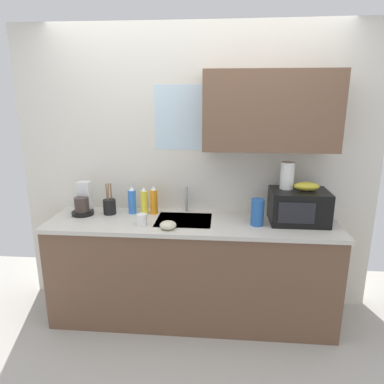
{
  "coord_description": "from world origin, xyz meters",
  "views": [
    {
      "loc": [
        0.24,
        -2.73,
        1.89
      ],
      "look_at": [
        0.0,
        0.0,
        1.15
      ],
      "focal_mm": 32.67,
      "sensor_mm": 36.0,
      "label": 1
    }
  ],
  "objects_px": {
    "utensil_crock": "(110,206)",
    "small_bowl": "(168,225)",
    "banana_bunch": "(307,186)",
    "microwave": "(299,206)",
    "dish_soap_bottle_blue": "(132,201)",
    "dish_soap_bottle_yellow": "(144,201)",
    "dish_soap_bottle_orange": "(154,201)",
    "coffee_maker": "(83,202)",
    "mug_white": "(142,220)",
    "paper_towel_roll": "(287,176)",
    "cereal_canister": "(257,212)"
  },
  "relations": [
    {
      "from": "banana_bunch",
      "to": "utensil_crock",
      "type": "xyz_separation_m",
      "value": [
        -1.66,
        0.07,
        -0.23
      ]
    },
    {
      "from": "dish_soap_bottle_blue",
      "to": "dish_soap_bottle_yellow",
      "type": "bearing_deg",
      "value": -6.12
    },
    {
      "from": "paper_towel_roll",
      "to": "mug_white",
      "type": "xyz_separation_m",
      "value": [
        -1.16,
        -0.24,
        -0.33
      ]
    },
    {
      "from": "microwave",
      "to": "utensil_crock",
      "type": "xyz_separation_m",
      "value": [
        -1.61,
        0.07,
        -0.06
      ]
    },
    {
      "from": "utensil_crock",
      "to": "small_bowl",
      "type": "bearing_deg",
      "value": -29.35
    },
    {
      "from": "small_bowl",
      "to": "dish_soap_bottle_blue",
      "type": "bearing_deg",
      "value": 136.38
    },
    {
      "from": "banana_bunch",
      "to": "small_bowl",
      "type": "bearing_deg",
      "value": -167.08
    },
    {
      "from": "dish_soap_bottle_orange",
      "to": "dish_soap_bottle_yellow",
      "type": "bearing_deg",
      "value": -166.75
    },
    {
      "from": "coffee_maker",
      "to": "paper_towel_roll",
      "type": "bearing_deg",
      "value": -0.27
    },
    {
      "from": "small_bowl",
      "to": "utensil_crock",
      "type": "bearing_deg",
      "value": 150.65
    },
    {
      "from": "dish_soap_bottle_blue",
      "to": "cereal_canister",
      "type": "height_order",
      "value": "dish_soap_bottle_blue"
    },
    {
      "from": "dish_soap_bottle_blue",
      "to": "small_bowl",
      "type": "xyz_separation_m",
      "value": [
        0.37,
        -0.36,
        -0.08
      ]
    },
    {
      "from": "banana_bunch",
      "to": "dish_soap_bottle_yellow",
      "type": "xyz_separation_m",
      "value": [
        -1.35,
        0.09,
        -0.19
      ]
    },
    {
      "from": "microwave",
      "to": "dish_soap_bottle_orange",
      "type": "relative_size",
      "value": 1.83
    },
    {
      "from": "banana_bunch",
      "to": "dish_soap_bottle_blue",
      "type": "bearing_deg",
      "value": 175.86
    },
    {
      "from": "dish_soap_bottle_blue",
      "to": "dish_soap_bottle_orange",
      "type": "bearing_deg",
      "value": 2.13
    },
    {
      "from": "dish_soap_bottle_yellow",
      "to": "utensil_crock",
      "type": "relative_size",
      "value": 0.87
    },
    {
      "from": "banana_bunch",
      "to": "dish_soap_bottle_blue",
      "type": "height_order",
      "value": "banana_bunch"
    },
    {
      "from": "banana_bunch",
      "to": "cereal_canister",
      "type": "relative_size",
      "value": 0.92
    },
    {
      "from": "dish_soap_bottle_orange",
      "to": "cereal_canister",
      "type": "relative_size",
      "value": 1.16
    },
    {
      "from": "banana_bunch",
      "to": "dish_soap_bottle_orange",
      "type": "bearing_deg",
      "value": 174.91
    },
    {
      "from": "paper_towel_roll",
      "to": "coffee_maker",
      "type": "xyz_separation_m",
      "value": [
        -1.74,
        0.01,
        -0.28
      ]
    },
    {
      "from": "microwave",
      "to": "dish_soap_bottle_blue",
      "type": "distance_m",
      "value": 1.42
    },
    {
      "from": "utensil_crock",
      "to": "small_bowl",
      "type": "distance_m",
      "value": 0.65
    },
    {
      "from": "paper_towel_roll",
      "to": "dish_soap_bottle_yellow",
      "type": "distance_m",
      "value": 1.23
    },
    {
      "from": "mug_white",
      "to": "utensil_crock",
      "type": "xyz_separation_m",
      "value": [
        -0.35,
        0.26,
        0.02
      ]
    },
    {
      "from": "mug_white",
      "to": "small_bowl",
      "type": "height_order",
      "value": "mug_white"
    },
    {
      "from": "banana_bunch",
      "to": "coffee_maker",
      "type": "distance_m",
      "value": 1.9
    },
    {
      "from": "dish_soap_bottle_orange",
      "to": "mug_white",
      "type": "relative_size",
      "value": 2.64
    },
    {
      "from": "paper_towel_roll",
      "to": "dish_soap_bottle_orange",
      "type": "xyz_separation_m",
      "value": [
        -1.12,
        0.06,
        -0.26
      ]
    },
    {
      "from": "paper_towel_roll",
      "to": "coffee_maker",
      "type": "distance_m",
      "value": 1.76
    },
    {
      "from": "cereal_canister",
      "to": "dish_soap_bottle_orange",
      "type": "bearing_deg",
      "value": 166.38
    },
    {
      "from": "coffee_maker",
      "to": "small_bowl",
      "type": "bearing_deg",
      "value": -21.11
    },
    {
      "from": "microwave",
      "to": "banana_bunch",
      "type": "bearing_deg",
      "value": 1.77
    },
    {
      "from": "dish_soap_bottle_blue",
      "to": "small_bowl",
      "type": "distance_m",
      "value": 0.52
    },
    {
      "from": "dish_soap_bottle_yellow",
      "to": "small_bowl",
      "type": "distance_m",
      "value": 0.44
    },
    {
      "from": "utensil_crock",
      "to": "small_bowl",
      "type": "xyz_separation_m",
      "value": [
        0.57,
        -0.32,
        -0.04
      ]
    },
    {
      "from": "coffee_maker",
      "to": "small_bowl",
      "type": "relative_size",
      "value": 2.15
    },
    {
      "from": "dish_soap_bottle_yellow",
      "to": "small_bowl",
      "type": "xyz_separation_m",
      "value": [
        0.26,
        -0.34,
        -0.08
      ]
    },
    {
      "from": "dish_soap_bottle_blue",
      "to": "banana_bunch",
      "type": "bearing_deg",
      "value": -4.14
    },
    {
      "from": "coffee_maker",
      "to": "dish_soap_bottle_orange",
      "type": "height_order",
      "value": "coffee_maker"
    },
    {
      "from": "paper_towel_roll",
      "to": "dish_soap_bottle_yellow",
      "type": "relative_size",
      "value": 0.89
    },
    {
      "from": "microwave",
      "to": "dish_soap_bottle_yellow",
      "type": "relative_size",
      "value": 1.87
    },
    {
      "from": "dish_soap_bottle_orange",
      "to": "cereal_canister",
      "type": "height_order",
      "value": "dish_soap_bottle_orange"
    },
    {
      "from": "paper_towel_roll",
      "to": "utensil_crock",
      "type": "bearing_deg",
      "value": 179.25
    },
    {
      "from": "paper_towel_roll",
      "to": "dish_soap_bottle_yellow",
      "type": "height_order",
      "value": "paper_towel_roll"
    },
    {
      "from": "coffee_maker",
      "to": "mug_white",
      "type": "xyz_separation_m",
      "value": [
        0.58,
        -0.25,
        -0.06
      ]
    },
    {
      "from": "mug_white",
      "to": "small_bowl",
      "type": "distance_m",
      "value": 0.23
    },
    {
      "from": "coffee_maker",
      "to": "small_bowl",
      "type": "height_order",
      "value": "coffee_maker"
    },
    {
      "from": "paper_towel_roll",
      "to": "utensil_crock",
      "type": "height_order",
      "value": "paper_towel_roll"
    }
  ]
}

